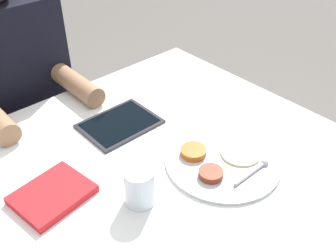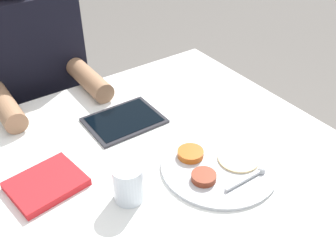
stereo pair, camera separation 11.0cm
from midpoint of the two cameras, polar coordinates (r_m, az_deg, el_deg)
The scene contains 6 objects.
dining_table at distance 1.34m, azimuth 0.20°, elevation -16.64°, with size 1.08×0.97×0.71m.
thali_tray at distance 1.07m, azimuth 10.18°, elevation -5.74°, with size 0.31×0.31×0.03m.
red_notebook at distance 1.03m, azimuth -14.34°, elevation -8.32°, with size 0.19×0.17×0.02m.
tablet_device at distance 1.22m, azimuth -3.83°, elevation 0.74°, with size 0.23×0.17×0.01m.
person_diner at distance 1.62m, azimuth -16.53°, elevation 2.22°, with size 0.39×0.45×1.19m.
drinking_glass at distance 0.95m, azimuth -2.45°, elevation -8.45°, with size 0.08×0.08×0.10m.
Camera 2 is at (-0.42, -0.69, 1.43)m, focal length 42.00 mm.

